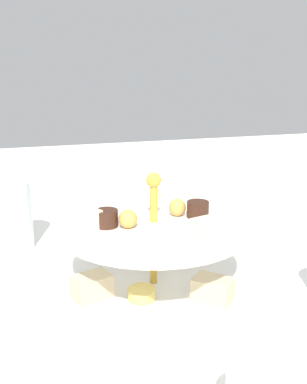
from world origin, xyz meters
name	(u,v)px	position (x,y,z in m)	size (l,w,h in m)	color
ground_plane	(154,289)	(0.00, 0.00, 0.00)	(2.40, 2.40, 0.00)	white
tiered_serving_stand	(153,259)	(0.00, 0.00, 0.05)	(0.31, 0.31, 0.17)	white
water_glass_tall_right	(11,216)	(-0.21, -0.19, 0.06)	(0.07, 0.07, 0.12)	silver
butter_knife_left	(212,216)	(-0.26, 0.20, 0.00)	(0.17, 0.01, 0.00)	silver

